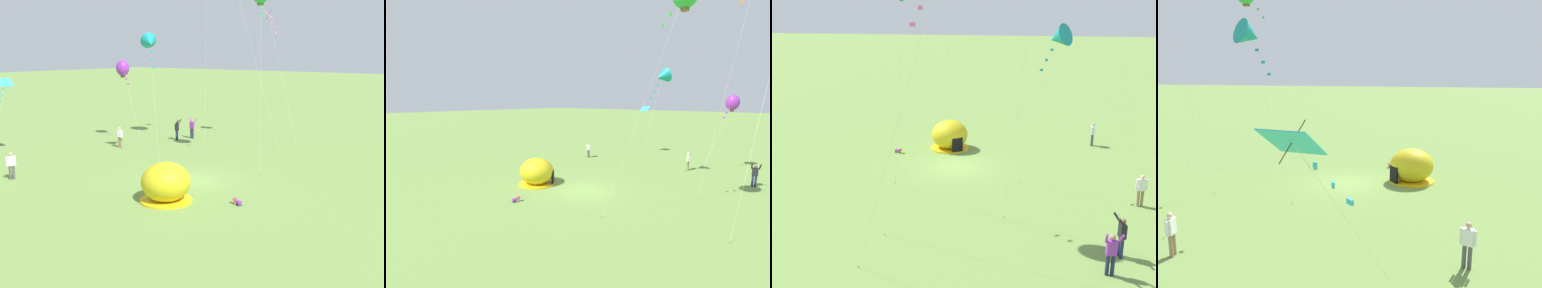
# 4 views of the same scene
# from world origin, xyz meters

# --- Properties ---
(ground_plane) EXTENTS (300.00, 300.00, 0.00)m
(ground_plane) POSITION_xyz_m (0.00, 0.00, 0.00)
(ground_plane) COLOR olive
(popup_tent) EXTENTS (2.81, 2.81, 2.10)m
(popup_tent) POSITION_xyz_m (-3.77, -1.25, 1.00)
(popup_tent) COLOR gold
(popup_tent) RESTS_ON ground
(toddler_crawling) EXTENTS (0.35, 0.55, 0.32)m
(toddler_crawling) POSITION_xyz_m (-2.01, -4.58, 0.18)
(toddler_crawling) COLOR purple
(toddler_crawling) RESTS_ON ground
(person_center_field) EXTENTS (0.69, 0.56, 1.89)m
(person_center_field) POSITION_xyz_m (9.55, 9.02, 1.00)
(person_center_field) COLOR #1E2347
(person_center_field) RESTS_ON ground
(person_watching_sky) EXTENTS (0.56, 0.35, 1.72)m
(person_watching_sky) POSITION_xyz_m (-6.52, 9.01, 0.96)
(person_watching_sky) COLOR #4C4C51
(person_watching_sky) RESTS_ON ground
(person_far_back) EXTENTS (0.30, 0.58, 1.72)m
(person_far_back) POSITION_xyz_m (4.15, 10.67, 0.96)
(person_far_back) COLOR #8C7251
(person_far_back) RESTS_ON ground
(person_arms_raised) EXTENTS (0.51, 0.68, 1.89)m
(person_arms_raised) POSITION_xyz_m (11.03, 8.46, 1.00)
(person_arms_raised) COLOR #1E2347
(person_arms_raised) RESTS_ON ground
(kite_teal) EXTENTS (1.93, 2.56, 9.13)m
(kite_teal) POSITION_xyz_m (3.03, 6.05, 8.42)
(kite_teal) COLOR silver
(kite_teal) RESTS_ON ground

